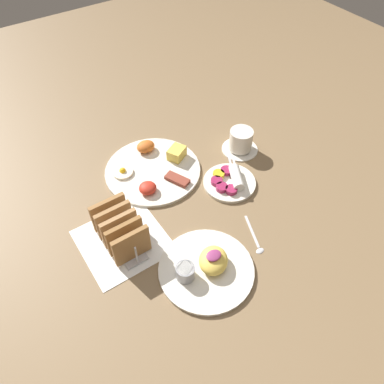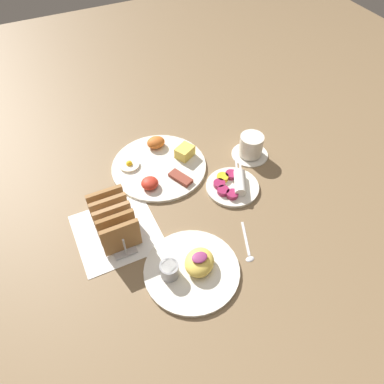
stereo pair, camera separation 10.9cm
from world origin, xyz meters
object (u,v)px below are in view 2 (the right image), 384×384
object	(u,v)px
toast_rack	(114,221)
coffee_cup	(251,147)
plate_breakfast	(160,165)
plate_condiments	(232,185)
plate_foreground	(191,268)

from	to	relation	value
toast_rack	coffee_cup	xyz separation A→B (m)	(0.49, 0.11, -0.02)
plate_breakfast	toast_rack	size ratio (longest dim) A/B	1.67
plate_breakfast	coffee_cup	world-z (taller)	coffee_cup
plate_condiments	plate_foreground	xyz separation A→B (m)	(-0.23, -0.20, 0.00)
plate_condiments	plate_foreground	distance (m)	0.31
plate_breakfast	plate_foreground	world-z (taller)	plate_foreground
toast_rack	plate_condiments	bearing A→B (deg)	0.96
plate_breakfast	coffee_cup	bearing A→B (deg)	-14.73
plate_foreground	toast_rack	size ratio (longest dim) A/B	1.35
plate_breakfast	toast_rack	distance (m)	0.28
toast_rack	coffee_cup	bearing A→B (deg)	12.56
plate_condiments	toast_rack	world-z (taller)	toast_rack
plate_breakfast	plate_foreground	distance (m)	0.39
plate_breakfast	plate_foreground	xyz separation A→B (m)	(-0.07, -0.38, 0.00)
plate_breakfast	plate_condiments	xyz separation A→B (m)	(0.16, -0.18, 0.00)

